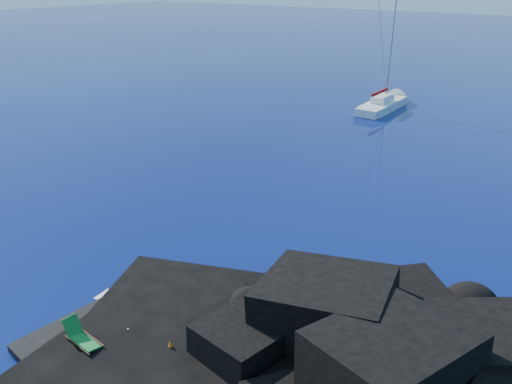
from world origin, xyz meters
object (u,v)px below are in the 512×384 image
marker_cone (170,346)px  sailboat (383,109)px  deck_chair (84,336)px  sunbather (119,328)px

marker_cone → sailboat: bearing=102.1°
deck_chair → marker_cone: bearing=36.4°
marker_cone → deck_chair: bearing=-147.4°
sunbather → sailboat: bearing=85.5°
sailboat → marker_cone: (9.12, -42.59, 0.63)m
sailboat → sunbather: sailboat is taller
deck_chair → sunbather: (0.27, 1.47, -0.42)m
sunbather → marker_cone: size_ratio=3.06×
sunbather → marker_cone: marker_cone is taller
sunbather → deck_chair: bearing=-113.5°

